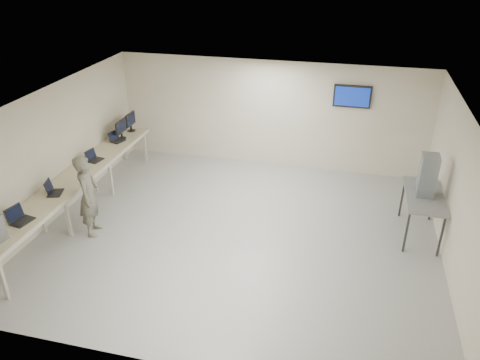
# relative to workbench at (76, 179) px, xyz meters

# --- Properties ---
(room) EXTENTS (8.01, 7.01, 2.81)m
(room) POSITION_rel_workbench_xyz_m (3.62, 0.06, 0.58)
(room) COLOR #9D9D9D
(room) RESTS_ON ground
(workbench) EXTENTS (0.76, 6.00, 0.90)m
(workbench) POSITION_rel_workbench_xyz_m (0.00, 0.00, 0.00)
(workbench) COLOR #C4BC8F
(workbench) RESTS_ON ground
(laptop_0) EXTENTS (0.38, 0.43, 0.30)m
(laptop_0) POSITION_rel_workbench_xyz_m (-0.00, -1.86, 0.15)
(laptop_0) COLOR black
(laptop_0) RESTS_ON workbench
(laptop_1) EXTENTS (0.38, 0.41, 0.27)m
(laptop_1) POSITION_rel_workbench_xyz_m (-0.03, -0.79, 0.14)
(laptop_1) COLOR black
(laptop_1) RESTS_ON workbench
(laptop_2) EXTENTS (0.33, 0.37, 0.26)m
(laptop_2) POSITION_rel_workbench_xyz_m (-0.03, 0.83, 0.14)
(laptop_2) COLOR black
(laptop_2) RESTS_ON workbench
(laptop_3) EXTENTS (0.37, 0.39, 0.26)m
(laptop_3) POSITION_rel_workbench_xyz_m (-0.06, 2.00, 0.14)
(laptop_3) COLOR black
(laptop_3) RESTS_ON workbench
(monitor_near) EXTENTS (0.21, 0.48, 0.48)m
(monitor_near) POSITION_rel_workbench_xyz_m (-0.01, 2.21, 0.36)
(monitor_near) COLOR black
(monitor_near) RESTS_ON workbench
(monitor_far) EXTENTS (0.22, 0.49, 0.49)m
(monitor_far) POSITION_rel_workbench_xyz_m (-0.01, 2.75, 0.37)
(monitor_far) COLOR black
(monitor_far) RESTS_ON workbench
(soldier) EXTENTS (0.56, 0.71, 1.73)m
(soldier) POSITION_rel_workbench_xyz_m (0.68, -0.65, 0.04)
(soldier) COLOR #585A4E
(soldier) RESTS_ON ground
(side_table) EXTENTS (0.73, 1.56, 0.94)m
(side_table) POSITION_rel_workbench_xyz_m (7.19, 0.85, 0.04)
(side_table) COLOR gray
(side_table) RESTS_ON ground
(storage_bins) EXTENTS (0.32, 0.36, 0.85)m
(storage_bins) POSITION_rel_workbench_xyz_m (7.17, 0.85, 0.54)
(storage_bins) COLOR gray
(storage_bins) RESTS_ON side_table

